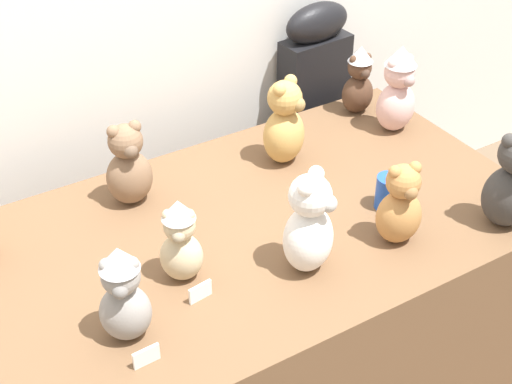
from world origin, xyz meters
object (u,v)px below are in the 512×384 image
Objects in this scene: teddy_bear_cocoa at (359,81)px; party_cup_blue at (388,192)px; teddy_bear_blush at (398,90)px; teddy_bear_sand at (180,241)px; teddy_bear_caramel at (400,206)px; teddy_bear_charcoal at (512,183)px; instrument_case at (312,126)px; teddy_bear_mocha at (128,166)px; teddy_bear_snow at (309,225)px; teddy_bear_ash at (123,295)px; display_table at (256,309)px; teddy_bear_honey at (284,124)px.

teddy_bear_cocoa reaches higher than party_cup_blue.
teddy_bear_blush is 1.24× the size of teddy_bear_sand.
teddy_bear_caramel is at bearing 13.82° from teddy_bear_sand.
teddy_bear_sand is 0.83× the size of teddy_bear_charcoal.
teddy_bear_mocha is (-0.92, -0.32, 0.30)m from instrument_case.
teddy_bear_caramel is at bearing -131.51° from teddy_bear_blush.
teddy_bear_mocha is 0.90× the size of teddy_bear_charcoal.
teddy_bear_blush reaches higher than party_cup_blue.
teddy_bear_snow reaches higher than teddy_bear_ash.
teddy_bear_mocha reaches higher than teddy_bear_cocoa.
teddy_bear_mocha is 1.06× the size of teddy_bear_caramel.
teddy_bear_caramel reaches higher than teddy_bear_sand.
teddy_bear_snow is 0.99× the size of teddy_bear_charcoal.
teddy_bear_blush is 2.95× the size of party_cup_blue.
teddy_bear_charcoal is at bearing -94.53° from instrument_case.
teddy_bear_blush is (0.04, -0.17, 0.03)m from teddy_bear_cocoa.
teddy_bear_charcoal is at bearing -99.44° from teddy_bear_blush.
teddy_bear_ash is at bearing -156.80° from display_table.
teddy_bear_caramel is 0.53m from teddy_bear_honey.
teddy_bear_snow reaches higher than teddy_bear_cocoa.
teddy_bear_honey is (0.78, 0.47, 0.00)m from teddy_bear_ash.
teddy_bear_honey is (0.54, -0.05, 0.01)m from teddy_bear_mocha.
teddy_bear_blush reaches higher than teddy_bear_honey.
teddy_bear_ash is at bearing -174.77° from party_cup_blue.
teddy_bear_cocoa is 0.94× the size of teddy_bear_mocha.
teddy_bear_snow is at bearing -130.05° from teddy_bear_cocoa.
teddy_bear_cocoa is 1.09m from teddy_bear_sand.
teddy_bear_sand reaches higher than party_cup_blue.
instrument_case reaches higher than teddy_bear_charcoal.
teddy_bear_sand is at bearing -165.11° from teddy_bear_blush.
teddy_bear_ash is at bearing -175.74° from teddy_bear_honey.
teddy_bear_ash is 1.02× the size of teddy_bear_mocha.
display_table is at bearing 175.49° from teddy_bear_charcoal.
teddy_bear_snow reaches higher than teddy_bear_caramel.
teddy_bear_mocha is at bearing 84.59° from teddy_bear_snow.
instrument_case reaches higher than teddy_bear_honey.
teddy_bear_sand is (-0.61, 0.18, 0.00)m from teddy_bear_caramel.
display_table is 5.50× the size of teddy_bear_charcoal.
teddy_bear_caramel is at bearing 22.09° from teddy_bear_ash.
party_cup_blue is (0.39, -0.14, 0.41)m from display_table.
teddy_bear_cocoa is 0.82× the size of teddy_bear_blush.
teddy_bear_honey is (-0.41, -0.13, 0.01)m from teddy_bear_cocoa.
teddy_bear_sand is at bearing -162.10° from display_table.
teddy_bear_mocha is (-0.95, -0.08, 0.00)m from teddy_bear_cocoa.
teddy_bear_snow is 0.62m from teddy_bear_mocha.
teddy_bear_blush is at bearing -0.44° from teddy_bear_snow.
teddy_bear_caramel reaches higher than display_table.
instrument_case reaches higher than teddy_bear_caramel.
teddy_bear_mocha is at bearing 147.40° from teddy_bear_honey.
party_cup_blue is at bearing -98.85° from teddy_bear_honey.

